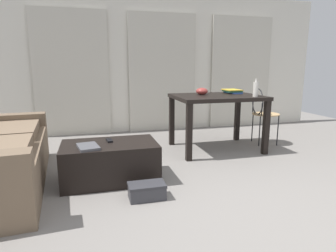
{
  "coord_description": "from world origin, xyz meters",
  "views": [
    {
      "loc": [
        -1.29,
        -1.85,
        1.18
      ],
      "look_at": [
        -0.35,
        1.65,
        0.43
      ],
      "focal_mm": 31.02,
      "sensor_mm": 36.0,
      "label": 1
    }
  ],
  "objects_px": {
    "bottle_near": "(256,89)",
    "shoebox": "(147,191)",
    "bowl": "(202,91)",
    "tv_remote_primary": "(109,140)",
    "wire_chair": "(262,110)",
    "magazine": "(88,147)",
    "book_stack": "(232,91)",
    "craft_table": "(217,103)",
    "coffee_table": "(110,162)"
  },
  "relations": [
    {
      "from": "craft_table",
      "to": "magazine",
      "type": "relative_size",
      "value": 4.28
    },
    {
      "from": "book_stack",
      "to": "coffee_table",
      "type": "bearing_deg",
      "value": -151.89
    },
    {
      "from": "bottle_near",
      "to": "shoebox",
      "type": "height_order",
      "value": "bottle_near"
    },
    {
      "from": "bowl",
      "to": "shoebox",
      "type": "distance_m",
      "value": 1.96
    },
    {
      "from": "bottle_near",
      "to": "tv_remote_primary",
      "type": "xyz_separation_m",
      "value": [
        -1.95,
        -0.39,
        -0.47
      ]
    },
    {
      "from": "craft_table",
      "to": "shoebox",
      "type": "bearing_deg",
      "value": -133.79
    },
    {
      "from": "coffee_table",
      "to": "bowl",
      "type": "xyz_separation_m",
      "value": [
        1.37,
        0.92,
        0.63
      ]
    },
    {
      "from": "coffee_table",
      "to": "magazine",
      "type": "height_order",
      "value": "magazine"
    },
    {
      "from": "shoebox",
      "to": "bottle_near",
      "type": "bearing_deg",
      "value": 30.97
    },
    {
      "from": "craft_table",
      "to": "book_stack",
      "type": "bearing_deg",
      "value": 32.48
    },
    {
      "from": "bowl",
      "to": "book_stack",
      "type": "distance_m",
      "value": 0.53
    },
    {
      "from": "coffee_table",
      "to": "tv_remote_primary",
      "type": "distance_m",
      "value": 0.22
    },
    {
      "from": "wire_chair",
      "to": "magazine",
      "type": "distance_m",
      "value": 2.75
    },
    {
      "from": "bottle_near",
      "to": "wire_chair",
      "type": "bearing_deg",
      "value": 47.41
    },
    {
      "from": "craft_table",
      "to": "bowl",
      "type": "height_order",
      "value": "bowl"
    },
    {
      "from": "magazine",
      "to": "coffee_table",
      "type": "bearing_deg",
      "value": 20.34
    },
    {
      "from": "shoebox",
      "to": "coffee_table",
      "type": "bearing_deg",
      "value": 118.56
    },
    {
      "from": "coffee_table",
      "to": "bottle_near",
      "type": "height_order",
      "value": "bottle_near"
    },
    {
      "from": "craft_table",
      "to": "bottle_near",
      "type": "relative_size",
      "value": 5.01
    },
    {
      "from": "bowl",
      "to": "bottle_near",
      "type": "bearing_deg",
      "value": -37.2
    },
    {
      "from": "tv_remote_primary",
      "to": "craft_table",
      "type": "bearing_deg",
      "value": 18.89
    },
    {
      "from": "magazine",
      "to": "shoebox",
      "type": "relative_size",
      "value": 0.84
    },
    {
      "from": "magazine",
      "to": "tv_remote_primary",
      "type": "bearing_deg",
      "value": 33.23
    },
    {
      "from": "bottle_near",
      "to": "shoebox",
      "type": "xyz_separation_m",
      "value": [
        -1.67,
        -1.0,
        -0.81
      ]
    },
    {
      "from": "wire_chair",
      "to": "magazine",
      "type": "bearing_deg",
      "value": -158.12
    },
    {
      "from": "bottle_near",
      "to": "bowl",
      "type": "height_order",
      "value": "bottle_near"
    },
    {
      "from": "book_stack",
      "to": "wire_chair",
      "type": "bearing_deg",
      "value": -14.39
    },
    {
      "from": "tv_remote_primary",
      "to": "book_stack",
      "type": "bearing_deg",
      "value": 20.4
    },
    {
      "from": "bowl",
      "to": "coffee_table",
      "type": "bearing_deg",
      "value": -146.18
    },
    {
      "from": "wire_chair",
      "to": "book_stack",
      "type": "height_order",
      "value": "wire_chair"
    },
    {
      "from": "bottle_near",
      "to": "craft_table",
      "type": "bearing_deg",
      "value": 141.9
    },
    {
      "from": "coffee_table",
      "to": "book_stack",
      "type": "xyz_separation_m",
      "value": [
        1.9,
        1.01,
        0.61
      ]
    },
    {
      "from": "coffee_table",
      "to": "bowl",
      "type": "relative_size",
      "value": 5.74
    },
    {
      "from": "book_stack",
      "to": "tv_remote_primary",
      "type": "distance_m",
      "value": 2.15
    },
    {
      "from": "wire_chair",
      "to": "craft_table",
      "type": "bearing_deg",
      "value": -172.39
    },
    {
      "from": "craft_table",
      "to": "bottle_near",
      "type": "height_order",
      "value": "bottle_near"
    },
    {
      "from": "wire_chair",
      "to": "magazine",
      "type": "xyz_separation_m",
      "value": [
        -2.55,
        -1.03,
        -0.12
      ]
    },
    {
      "from": "wire_chair",
      "to": "shoebox",
      "type": "bearing_deg",
      "value": -145.3
    },
    {
      "from": "magazine",
      "to": "bottle_near",
      "type": "bearing_deg",
      "value": 4.77
    },
    {
      "from": "bottle_near",
      "to": "coffee_table",
      "type": "bearing_deg",
      "value": -166.34
    },
    {
      "from": "wire_chair",
      "to": "bottle_near",
      "type": "relative_size",
      "value": 3.58
    },
    {
      "from": "coffee_table",
      "to": "wire_chair",
      "type": "distance_m",
      "value": 2.53
    },
    {
      "from": "bottle_near",
      "to": "tv_remote_primary",
      "type": "height_order",
      "value": "bottle_near"
    },
    {
      "from": "craft_table",
      "to": "tv_remote_primary",
      "type": "distance_m",
      "value": 1.72
    },
    {
      "from": "coffee_table",
      "to": "book_stack",
      "type": "relative_size",
      "value": 3.16
    },
    {
      "from": "magazine",
      "to": "shoebox",
      "type": "xyz_separation_m",
      "value": [
        0.5,
        -0.4,
        -0.34
      ]
    },
    {
      "from": "coffee_table",
      "to": "bottle_near",
      "type": "distance_m",
      "value": 2.12
    },
    {
      "from": "craft_table",
      "to": "wire_chair",
      "type": "distance_m",
      "value": 0.81
    },
    {
      "from": "coffee_table",
      "to": "wire_chair",
      "type": "height_order",
      "value": "wire_chair"
    },
    {
      "from": "bowl",
      "to": "tv_remote_primary",
      "type": "distance_m",
      "value": 1.65
    }
  ]
}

